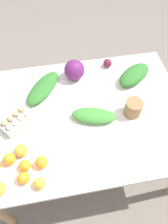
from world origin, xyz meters
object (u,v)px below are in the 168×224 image
Objects in this scene: greens_bunch_scallion at (94,116)px; greens_bunch_chard at (134,75)px; orange_6 at (24,178)px; beet_root at (107,63)px; orange_5 at (42,162)px; greens_bunch_beet_tops at (43,88)px; cabbage_purple at (74,70)px; paper_bag at (133,108)px; egg_carton at (17,120)px; orange_7 at (21,150)px; orange_1 at (25,166)px; orange_0 at (9,159)px; orange_3 at (40,183)px.

greens_bunch_scallion is 0.50m from greens_bunch_chard.
greens_bunch_scallion is 0.60m from orange_6.
orange_5 is at bearing 52.17° from beet_root.
orange_5 is (0.05, 0.59, 0.00)m from greens_bunch_beet_tops.
beet_root is (-0.29, -0.07, -0.04)m from cabbage_purple.
greens_bunch_scallion is (-0.07, 0.42, -0.04)m from cabbage_purple.
paper_bag is 0.50m from beet_root.
egg_carton is 0.36m from orange_5.
orange_7 is (0.01, -0.18, 0.00)m from orange_6.
cabbage_purple is at bearing -12.40° from greens_bunch_chard.
paper_bag is 0.68m from greens_bunch_beet_tops.
orange_1 is at bearing 19.99° from paper_bag.
orange_7 reaches higher than beet_root.
orange_1 is at bearing 47.88° from beet_root.
orange_0 is at bearing -140.39° from egg_carton.
cabbage_purple is 0.54m from paper_bag.
greens_bunch_scallion and orange_6 have the same top height.
orange_7 reaches higher than greens_bunch_scallion.
orange_7 reaches higher than orange_6.
egg_carton reaches higher than orange_1.
greens_bunch_chard reaches higher than orange_3.
greens_bunch_chard is at bearing -150.84° from orange_0.
paper_bag is at bearing -44.61° from egg_carton.
orange_3 is (0.68, 0.40, -0.03)m from paper_bag.
orange_7 is (0.17, 0.49, 0.00)m from greens_bunch_beet_tops.
orange_6 is at bearing -27.89° from orange_3.
egg_carton reaches higher than greens_bunch_chard.
orange_7 is (-0.03, 0.23, -0.00)m from egg_carton.
greens_bunch_chard is 4.04× the size of orange_5.
egg_carton is at bearing -84.89° from orange_6.
paper_bag is at bearing 70.63° from greens_bunch_chard.
greens_bunch_beet_tops is 5.36× the size of orange_3.
beet_root is at bearing -162.02° from greens_bunch_beet_tops.
paper_bag is 0.87m from orange_0.
egg_carton is 0.86m from beet_root.
orange_1 is at bearing 59.54° from cabbage_purple.
orange_1 is (-0.05, 0.33, -0.01)m from egg_carton.
egg_carton is 0.95m from greens_bunch_chard.
beet_root is (0.17, -0.18, -0.01)m from greens_bunch_chard.
paper_bag reaches higher than orange_0.
orange_6 is at bearing 34.94° from orange_5.
orange_7 is (0.10, -0.22, 0.01)m from orange_3.
orange_3 is 0.24m from orange_7.
greens_bunch_chard is 1.10m from orange_6.
orange_0 is 0.25m from orange_3.
cabbage_purple is 0.47m from greens_bunch_chard.
orange_5 reaches higher than orange_0.
orange_0 is 0.93× the size of orange_7.
orange_0 is 0.08m from orange_7.
cabbage_purple reaches higher than greens_bunch_scallion.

